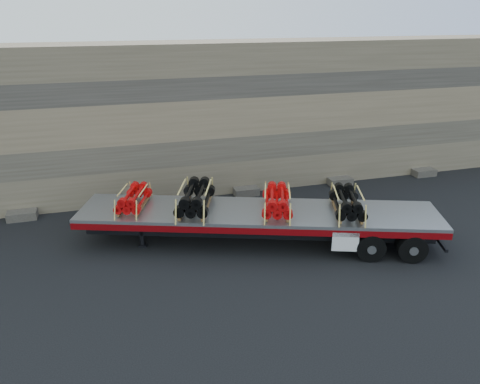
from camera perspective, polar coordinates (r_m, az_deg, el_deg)
The scene contains 7 objects.
ground at distance 18.00m, azimuth -0.97°, elevation -6.32°, with size 120.00×120.00×0.00m, color black.
rock_wall at distance 22.80m, azimuth -5.42°, elevation 8.98°, with size 44.00×3.00×7.00m, color #7A6B54.
trailer at distance 17.81m, azimuth 2.19°, elevation -4.23°, with size 13.43×2.58×1.34m, color #A1A3A8, non-canonical shape.
bundle_front at distance 18.10m, azimuth -12.85°, elevation -0.84°, with size 0.97×1.94×0.69m, color red, non-canonical shape.
bundle_midfront at distance 17.56m, azimuth -5.46°, elevation -0.78°, with size 1.21×2.42×0.86m, color black, non-canonical shape.
bundle_midrear at distance 17.39m, azimuth 4.54°, elevation -1.15°, with size 1.08×2.16×0.77m, color red, non-canonical shape.
bundle_rear at distance 17.63m, azimuth 12.95°, elevation -1.31°, with size 1.09×2.18×0.77m, color black, non-canonical shape.
Camera 1 is at (-4.17, -15.37, 8.38)m, focal length 35.00 mm.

